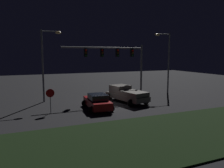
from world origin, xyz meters
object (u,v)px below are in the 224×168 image
object	(u,v)px
street_lamp_right	(166,56)
pickup_truck	(126,93)
street_lamp_left	(46,57)
stop_sign	(50,96)
traffic_signal_gantry	(118,57)
car_sedan	(97,102)

from	to	relation	value
street_lamp_right	pickup_truck	bearing A→B (deg)	-157.70
street_lamp_left	stop_sign	xyz separation A→B (m)	(-0.36, -5.29, -3.45)
traffic_signal_gantry	street_lamp_right	world-z (taller)	street_lamp_right
car_sedan	street_lamp_right	size ratio (longest dim) A/B	0.55
car_sedan	street_lamp_right	bearing A→B (deg)	-63.76
street_lamp_right	street_lamp_left	bearing A→B (deg)	177.72
stop_sign	street_lamp_right	bearing A→B (deg)	16.38
stop_sign	pickup_truck	bearing A→B (deg)	10.71
traffic_signal_gantry	street_lamp_right	size ratio (longest dim) A/B	1.27
street_lamp_left	stop_sign	bearing A→B (deg)	-93.93
street_lamp_left	street_lamp_right	distance (m)	15.55
pickup_truck	street_lamp_right	bearing A→B (deg)	-81.03
street_lamp_left	stop_sign	size ratio (longest dim) A/B	3.58
pickup_truck	stop_sign	bearing A→B (deg)	87.38
traffic_signal_gantry	stop_sign	bearing A→B (deg)	-152.25
pickup_truck	traffic_signal_gantry	xyz separation A→B (m)	(0.33, 2.99, 4.03)
pickup_truck	car_sedan	world-z (taller)	pickup_truck
pickup_truck	car_sedan	distance (m)	4.35
traffic_signal_gantry	street_lamp_right	bearing A→B (deg)	0.82
car_sedan	street_lamp_right	xyz separation A→B (m)	(11.50, 4.88, 4.37)
pickup_truck	street_lamp_right	world-z (taller)	street_lamp_right
traffic_signal_gantry	street_lamp_left	size ratio (longest dim) A/B	1.29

